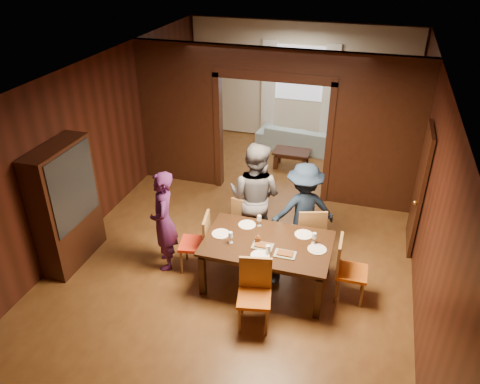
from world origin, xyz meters
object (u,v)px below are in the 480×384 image
(dining_table, at_px, (267,263))
(chair_near, at_px, (254,296))
(coffee_table, at_px, (291,159))
(person_purple, at_px, (164,221))
(sofa, at_px, (299,138))
(person_grey, at_px, (255,197))
(hutch, at_px, (66,206))
(chair_right, at_px, (352,270))
(chair_far_l, at_px, (249,220))
(person_navy, at_px, (304,210))
(chair_far_r, at_px, (309,231))
(chair_left, at_px, (194,242))

(dining_table, xyz_separation_m, chair_near, (0.04, -0.86, 0.10))
(coffee_table, bearing_deg, person_purple, -106.85)
(person_purple, bearing_deg, dining_table, 65.64)
(sofa, distance_m, chair_near, 5.95)
(person_grey, bearing_deg, hutch, 33.17)
(coffee_table, distance_m, chair_near, 4.92)
(chair_right, height_order, hutch, hutch)
(sofa, bearing_deg, chair_far_l, 94.80)
(person_navy, bearing_deg, sofa, -103.15)
(coffee_table, xyz_separation_m, chair_far_r, (0.90, -3.16, 0.28))
(coffee_table, relative_size, chair_near, 0.82)
(chair_far_l, distance_m, chair_near, 1.84)
(dining_table, distance_m, coffee_table, 4.05)
(coffee_table, height_order, hutch, hutch)
(dining_table, relative_size, chair_left, 1.90)
(person_navy, distance_m, chair_left, 1.81)
(dining_table, bearing_deg, coffee_table, 95.89)
(chair_near, bearing_deg, chair_right, 26.34)
(person_grey, bearing_deg, chair_far_r, -174.59)
(person_navy, relative_size, chair_left, 1.65)
(chair_far_r, bearing_deg, person_navy, -56.94)
(chair_near, bearing_deg, person_grey, 93.69)
(dining_table, bearing_deg, chair_right, 2.70)
(person_grey, distance_m, hutch, 2.95)
(chair_near, bearing_deg, person_purple, 141.53)
(chair_near, relative_size, hutch, 0.48)
(chair_right, distance_m, chair_far_l, 1.94)
(coffee_table, xyz_separation_m, chair_near, (0.45, -4.89, 0.28))
(coffee_table, distance_m, hutch, 5.17)
(person_purple, bearing_deg, coffee_table, 138.63)
(person_grey, distance_m, coffee_table, 3.19)
(chair_near, bearing_deg, chair_far_r, 64.06)
(chair_right, relative_size, chair_near, 1.00)
(hutch, bearing_deg, person_grey, 24.19)
(person_grey, distance_m, person_navy, 0.81)
(chair_left, relative_size, chair_far_r, 1.00)
(chair_far_r, xyz_separation_m, chair_near, (-0.45, -1.73, 0.00))
(coffee_table, distance_m, chair_far_r, 3.30)
(person_navy, bearing_deg, dining_table, 46.10)
(sofa, distance_m, dining_table, 5.08)
(dining_table, height_order, chair_near, chair_near)
(person_grey, height_order, chair_right, person_grey)
(chair_far_l, bearing_deg, person_grey, -149.68)
(chair_far_l, height_order, chair_far_r, same)
(person_navy, bearing_deg, hutch, -4.10)
(sofa, xyz_separation_m, chair_far_l, (-0.10, -4.17, 0.19))
(sofa, relative_size, chair_left, 2.08)
(chair_left, height_order, chair_near, same)
(person_grey, bearing_deg, chair_far_l, 28.82)
(person_navy, height_order, hutch, hutch)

